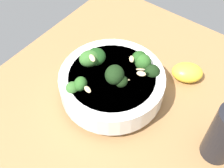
% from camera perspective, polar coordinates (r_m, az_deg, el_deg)
% --- Properties ---
extents(ground_plane, '(0.62, 0.62, 0.05)m').
position_cam_1_polar(ground_plane, '(0.66, 4.41, -3.85)').
color(ground_plane, '#996D42').
extents(bowl_of_broccoli, '(0.22, 0.22, 0.11)m').
position_cam_1_polar(bowl_of_broccoli, '(0.60, -0.02, 0.43)').
color(bowl_of_broccoli, white).
rests_on(bowl_of_broccoli, ground_plane).
extents(lemon_wedge, '(0.08, 0.09, 0.04)m').
position_cam_1_polar(lemon_wedge, '(0.68, 14.70, 2.25)').
color(lemon_wedge, yellow).
rests_on(lemon_wedge, ground_plane).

